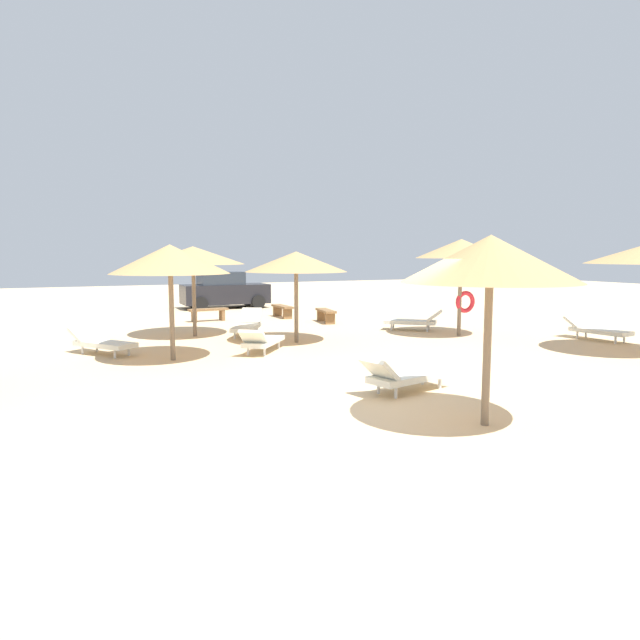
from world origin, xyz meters
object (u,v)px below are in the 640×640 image
Objects in this scene: lounger_0 at (405,375)px; lounger_4 at (247,325)px; lounger_2 at (102,342)px; bench_1 at (326,313)px; parasol_2 at (170,259)px; parked_car at (224,291)px; lounger_1 at (596,330)px; bench_2 at (208,312)px; parasol_3 at (461,250)px; bench_0 at (282,309)px; parasol_0 at (490,259)px; parasol_5 at (296,262)px; parasol_4 at (193,256)px; lounger_3 at (414,321)px; lounger_5 at (262,341)px.

lounger_0 is 1.03× the size of lounger_4.
bench_1 is at bearing 24.64° from lounger_2.
parasol_2 is 0.70× the size of parked_car.
lounger_1 is 13.37m from bench_2.
lounger_2 is 7.26m from bench_2.
parasol_3 is 7.09m from lounger_4.
parasol_0 is at bearing -98.96° from bench_0.
parasol_5 is 1.53× the size of lounger_2.
bench_0 is 5.06m from parked_car.
parasol_5 is at bearing 158.50° from lounger_1.
bench_0 is (7.19, 5.95, 0.03)m from lounger_2.
bench_1 is at bearing -68.48° from bench_0.
parasol_4 is 1.60× the size of lounger_0.
parasol_4 is 4.25m from lounger_2.
bench_2 is (-5.70, 5.42, 0.03)m from lounger_3.
lounger_0 is 8.21m from lounger_2.
parked_car is (1.95, 4.93, 0.48)m from bench_2.
parasol_0 is at bearing -104.39° from bench_1.
bench_2 is 5.32m from parked_car.
bench_0 is (2.33, 14.78, -2.14)m from parasol_0.
parked_car reaches higher than bench_2.
parasol_3 reaches higher than lounger_1.
lounger_0 reaches higher than bench_0.
lounger_4 reaches higher than lounger_0.
parked_car is at bearing 68.44° from bench_2.
lounger_0 is at bearing -135.35° from parasol_3.
parasol_4 is at bearing 156.51° from parasol_3.
parasol_4 is 9.33m from lounger_0.
lounger_4 is at bearing -87.03° from bench_2.
parasol_3 is at bearing 54.09° from parasol_0.
lounger_5 is at bearing -161.85° from lounger_3.
parasol_2 is at bearing -165.97° from lounger_3.
lounger_5 is (-1.03, 7.37, -2.17)m from parasol_0.
parasol_3 is 1.97× the size of bench_2.
parasol_2 reaches higher than lounger_5.
parasol_2 is 8.67m from bench_1.
lounger_4 is (2.87, 3.25, -2.11)m from parasol_2.
parasol_0 reaches higher than lounger_1.
parasol_4 is at bearing 134.37° from parasol_5.
bench_1 is at bearing 50.54° from lounger_5.
lounger_2 is (-5.29, 0.24, -2.02)m from parasol_5.
bench_1 is at bearing 75.61° from parasol_0.
lounger_5 reaches higher than bench_1.
bench_2 is (2.65, 7.50, -2.09)m from parasol_2.
lounger_0 is 17.52m from parked_car.
lounger_4 is (-0.47, 10.51, -2.16)m from parasol_0.
parasol_4 is 0.79× the size of parked_car.
lounger_2 reaches higher than bench_0.
parasol_5 is 5.67m from lounger_2.
lounger_2 reaches higher than bench_1.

